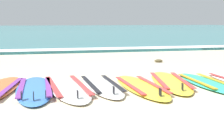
{
  "coord_description": "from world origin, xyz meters",
  "views": [
    {
      "loc": [
        -1.77,
        -5.42,
        1.15
      ],
      "look_at": [
        -0.2,
        0.94,
        0.25
      ],
      "focal_mm": 54.52,
      "sensor_mm": 36.0,
      "label": 1
    }
  ],
  "objects_px": {
    "surfboard_3": "(67,87)",
    "surfboard_2": "(35,89)",
    "surfboard_7": "(206,83)",
    "surfboard_4": "(102,85)",
    "surfboard_6": "(170,82)",
    "surfboard_5": "(141,86)"
  },
  "relations": [
    {
      "from": "surfboard_4",
      "to": "surfboard_5",
      "type": "height_order",
      "value": "same"
    },
    {
      "from": "surfboard_6",
      "to": "surfboard_5",
      "type": "bearing_deg",
      "value": -156.34
    },
    {
      "from": "surfboard_6",
      "to": "surfboard_7",
      "type": "distance_m",
      "value": 0.63
    },
    {
      "from": "surfboard_4",
      "to": "surfboard_7",
      "type": "distance_m",
      "value": 1.9
    },
    {
      "from": "surfboard_5",
      "to": "surfboard_6",
      "type": "height_order",
      "value": "same"
    },
    {
      "from": "surfboard_4",
      "to": "surfboard_6",
      "type": "bearing_deg",
      "value": 1.27
    },
    {
      "from": "surfboard_3",
      "to": "surfboard_7",
      "type": "height_order",
      "value": "same"
    },
    {
      "from": "surfboard_5",
      "to": "surfboard_7",
      "type": "distance_m",
      "value": 1.26
    },
    {
      "from": "surfboard_6",
      "to": "surfboard_7",
      "type": "xyz_separation_m",
      "value": [
        0.59,
        -0.23,
        0.0
      ]
    },
    {
      "from": "surfboard_2",
      "to": "surfboard_5",
      "type": "distance_m",
      "value": 1.77
    },
    {
      "from": "surfboard_4",
      "to": "surfboard_5",
      "type": "relative_size",
      "value": 0.97
    },
    {
      "from": "surfboard_7",
      "to": "surfboard_6",
      "type": "bearing_deg",
      "value": 158.79
    },
    {
      "from": "surfboard_3",
      "to": "surfboard_7",
      "type": "bearing_deg",
      "value": -4.36
    },
    {
      "from": "surfboard_5",
      "to": "surfboard_3",
      "type": "bearing_deg",
      "value": 168.37
    },
    {
      "from": "surfboard_5",
      "to": "surfboard_6",
      "type": "xyz_separation_m",
      "value": [
        0.67,
        0.29,
        -0.0
      ]
    },
    {
      "from": "surfboard_6",
      "to": "surfboard_2",
      "type": "bearing_deg",
      "value": -178.16
    },
    {
      "from": "surfboard_6",
      "to": "surfboard_7",
      "type": "bearing_deg",
      "value": -21.21
    },
    {
      "from": "surfboard_3",
      "to": "surfboard_2",
      "type": "bearing_deg",
      "value": -175.89
    },
    {
      "from": "surfboard_4",
      "to": "surfboard_7",
      "type": "xyz_separation_m",
      "value": [
        1.89,
        -0.2,
        0.0
      ]
    },
    {
      "from": "surfboard_6",
      "to": "surfboard_7",
      "type": "height_order",
      "value": "same"
    },
    {
      "from": "surfboard_3",
      "to": "surfboard_6",
      "type": "distance_m",
      "value": 1.9
    },
    {
      "from": "surfboard_4",
      "to": "surfboard_3",
      "type": "bearing_deg",
      "value": -178.94
    }
  ]
}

